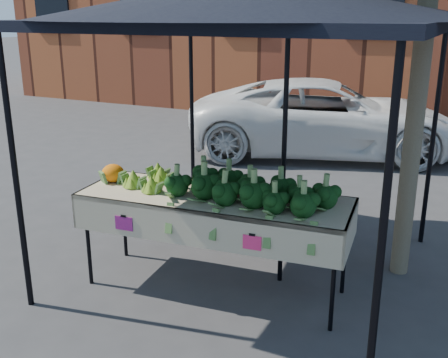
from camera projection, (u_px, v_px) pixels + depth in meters
ground at (238, 287)px, 4.90m from camera, size 90.00×90.00×0.00m
table at (214, 243)px, 4.76m from camera, size 2.47×1.04×0.90m
canopy at (251, 134)px, 4.84m from camera, size 3.16×3.16×2.74m
broccoli_heap at (249, 185)px, 4.47m from camera, size 1.49×0.59×0.29m
romanesco_cluster at (152, 173)px, 4.90m from camera, size 0.45×0.59×0.22m
cauliflower_pair at (113, 172)px, 5.00m from camera, size 0.22×0.22×0.20m
vehicle at (332, 16)px, 8.88m from camera, size 1.96×2.51×4.78m
street_tree at (427, 14)px, 4.49m from camera, size 2.46×2.46×4.85m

